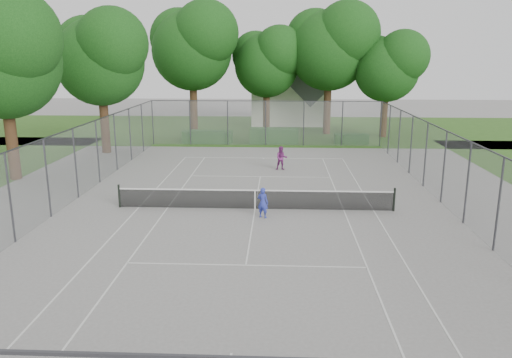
{
  "coord_description": "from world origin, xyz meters",
  "views": [
    {
      "loc": [
        1.09,
        -22.18,
        6.98
      ],
      "look_at": [
        0.0,
        1.0,
        1.2
      ],
      "focal_mm": 35.0,
      "sensor_mm": 36.0,
      "label": 1
    }
  ],
  "objects_px": {
    "house": "(290,86)",
    "girl_player": "(263,203)",
    "tennis_net": "(255,199)",
    "woman_player": "(281,158)"
  },
  "relations": [
    {
      "from": "girl_player",
      "to": "house",
      "type": "bearing_deg",
      "value": -70.28
    },
    {
      "from": "house",
      "to": "girl_player",
      "type": "bearing_deg",
      "value": -93.25
    },
    {
      "from": "house",
      "to": "girl_player",
      "type": "relative_size",
      "value": 7.08
    },
    {
      "from": "girl_player",
      "to": "woman_player",
      "type": "height_order",
      "value": "woman_player"
    },
    {
      "from": "tennis_net",
      "to": "woman_player",
      "type": "height_order",
      "value": "woman_player"
    },
    {
      "from": "house",
      "to": "girl_player",
      "type": "xyz_separation_m",
      "value": [
        -1.79,
        -31.44,
        -3.21
      ]
    },
    {
      "from": "girl_player",
      "to": "woman_player",
      "type": "relative_size",
      "value": 0.92
    },
    {
      "from": "girl_player",
      "to": "woman_player",
      "type": "distance_m",
      "value": 9.52
    },
    {
      "from": "tennis_net",
      "to": "girl_player",
      "type": "bearing_deg",
      "value": -71.39
    },
    {
      "from": "tennis_net",
      "to": "girl_player",
      "type": "distance_m",
      "value": 1.28
    }
  ]
}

